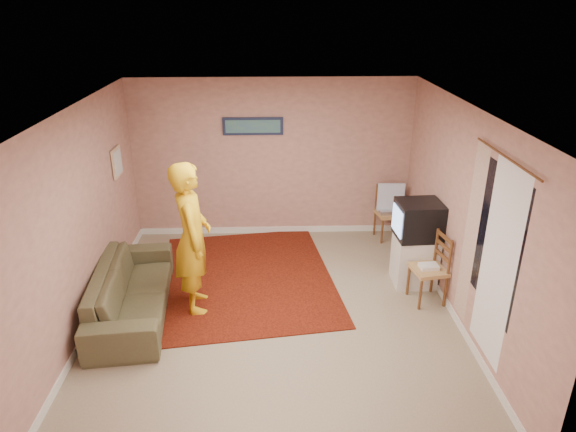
{
  "coord_description": "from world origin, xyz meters",
  "views": [
    {
      "loc": [
        -0.02,
        -5.5,
        3.71
      ],
      "look_at": [
        0.19,
        0.6,
        1.11
      ],
      "focal_mm": 32.0,
      "sensor_mm": 36.0,
      "label": 1
    }
  ],
  "objects_px": {
    "chair_a": "(390,207)",
    "chair_b": "(429,262)",
    "sofa": "(132,290)",
    "crt_tv": "(418,220)",
    "tv_cabinet": "(414,260)",
    "person": "(192,238)"
  },
  "relations": [
    {
      "from": "chair_a",
      "to": "chair_b",
      "type": "xyz_separation_m",
      "value": [
        0.09,
        -1.92,
        0.02
      ]
    },
    {
      "from": "chair_a",
      "to": "sofa",
      "type": "height_order",
      "value": "chair_a"
    },
    {
      "from": "chair_a",
      "to": "sofa",
      "type": "distance_m",
      "value": 4.25
    },
    {
      "from": "crt_tv",
      "to": "chair_a",
      "type": "height_order",
      "value": "crt_tv"
    },
    {
      "from": "tv_cabinet",
      "to": "crt_tv",
      "type": "height_order",
      "value": "crt_tv"
    },
    {
      "from": "chair_a",
      "to": "sofa",
      "type": "relative_size",
      "value": 0.23
    },
    {
      "from": "crt_tv",
      "to": "person",
      "type": "xyz_separation_m",
      "value": [
        -2.95,
        -0.5,
        0.02
      ]
    },
    {
      "from": "crt_tv",
      "to": "chair_b",
      "type": "height_order",
      "value": "crt_tv"
    },
    {
      "from": "sofa",
      "to": "person",
      "type": "xyz_separation_m",
      "value": [
        0.79,
        0.11,
        0.66
      ]
    },
    {
      "from": "chair_a",
      "to": "person",
      "type": "relative_size",
      "value": 0.25
    },
    {
      "from": "crt_tv",
      "to": "chair_b",
      "type": "distance_m",
      "value": 0.61
    },
    {
      "from": "crt_tv",
      "to": "sofa",
      "type": "height_order",
      "value": "crt_tv"
    },
    {
      "from": "tv_cabinet",
      "to": "chair_a",
      "type": "height_order",
      "value": "chair_a"
    },
    {
      "from": "crt_tv",
      "to": "person",
      "type": "distance_m",
      "value": 2.99
    },
    {
      "from": "chair_a",
      "to": "person",
      "type": "xyz_separation_m",
      "value": [
        -2.92,
        -1.96,
        0.42
      ]
    },
    {
      "from": "chair_b",
      "to": "sofa",
      "type": "distance_m",
      "value": 3.81
    },
    {
      "from": "sofa",
      "to": "person",
      "type": "height_order",
      "value": "person"
    },
    {
      "from": "chair_a",
      "to": "sofa",
      "type": "xyz_separation_m",
      "value": [
        -3.71,
        -2.07,
        -0.24
      ]
    },
    {
      "from": "crt_tv",
      "to": "sofa",
      "type": "bearing_deg",
      "value": -173.56
    },
    {
      "from": "tv_cabinet",
      "to": "person",
      "type": "distance_m",
      "value": 3.06
    },
    {
      "from": "chair_a",
      "to": "tv_cabinet",
      "type": "bearing_deg",
      "value": -98.86
    },
    {
      "from": "tv_cabinet",
      "to": "chair_b",
      "type": "relative_size",
      "value": 1.38
    }
  ]
}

